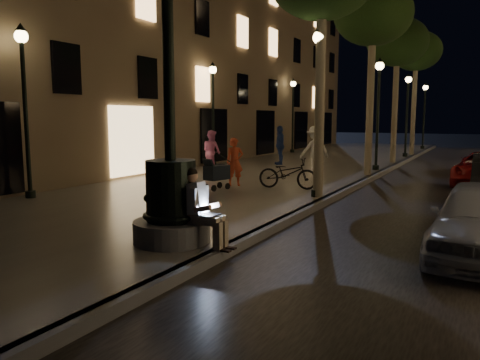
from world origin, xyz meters
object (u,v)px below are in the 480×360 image
Objects in this scene: lamp_curb_d at (424,107)px; lamp_left_b at (213,101)px; stroller at (216,173)px; pedestrian_white at (315,149)px; fountain_lamppost at (171,187)px; pedestrian_pink at (212,151)px; seated_man_laptop at (200,205)px; lamp_curb_a at (318,90)px; tree_third at (398,43)px; lamp_left_a at (24,89)px; lamp_left_c at (293,106)px; pedestrian_red at (235,162)px; tree_far at (416,52)px; lamp_curb_b at (378,100)px; bicycle at (288,173)px; tree_second at (373,16)px; pedestrian_blue at (280,145)px.

lamp_left_b is at bearing -111.53° from lamp_curb_d.
stroller is 0.57× the size of pedestrian_white.
fountain_lamppost is 2.97× the size of pedestrian_pink.
seated_man_laptop is 6.53m from stroller.
lamp_curb_a reaches higher than stroller.
stroller is (-3.10, 5.75, -0.18)m from seated_man_laptop.
lamp_curb_a is 2.75× the size of pedestrian_pink.
seated_man_laptop is 0.19× the size of tree_third.
pedestrian_pink is (1.23, 7.85, -2.16)m from lamp_left_a.
lamp_left_a and lamp_left_c have the same top height.
lamp_left_b is (-7.10, -18.00, 0.00)m from lamp_curb_d.
pedestrian_red is (3.98, -15.19, -2.23)m from lamp_left_c.
lamp_left_b is at bearing -120.89° from tree_far.
lamp_curb_b is at bearing -123.17° from pedestrian_pink.
pedestrian_red is at bearing -113.42° from lamp_curb_b.
tree_far reaches higher than lamp_curb_d.
lamp_curb_b is (-0.08, -10.00, -3.20)m from tree_far.
lamp_left_b is 8.04m from bicycle.
tree_far is 3.96× the size of bicycle.
pedestrian_white is at bearing -173.39° from tree_second.
pedestrian_pink is 5.37m from bicycle.
pedestrian_red reaches higher than seated_man_laptop.
seated_man_laptop is 0.74× the size of pedestrian_blue.
lamp_left_c is at bearing 131.59° from lamp_curb_b.
tree_second is 3.69m from lamp_curb_b.
lamp_left_b is (-7.01, 12.00, 2.31)m from seated_man_laptop.
lamp_curb_b is at bearing 89.65° from seated_man_laptop.
lamp_curb_a is 8.00m from lamp_curb_b.
tree_far is at bearing 88.14° from fountain_lamppost.
lamp_curb_b is 2.55× the size of pedestrian_blue.
lamp_left_b reaches higher than seated_man_laptop.
pedestrian_white reaches higher than pedestrian_red.
bicycle is at bearing 49.37° from stroller.
tree_third reaches higher than pedestrian_pink.
pedestrian_pink is at bearing -106.24° from lamp_curb_d.
pedestrian_pink is at bearing 81.08° from lamp_left_a.
lamp_curb_a is 1.00× the size of lamp_left_b.
lamp_curb_a is at bearing -40.20° from lamp_left_b.
stroller is at bearing -57.96° from lamp_left_b.
tree_second reaches higher than lamp_left_a.
lamp_left_a reaches higher than seated_man_laptop.
seated_man_laptop is 11.92m from pedestrian_white.
tree_second is 12.71m from lamp_left_a.
lamp_curb_a is at bearing 19.50° from stroller.
fountain_lamppost is 0.68m from seated_man_laptop.
tree_far is (0.78, 24.00, 5.22)m from fountain_lamppost.
lamp_curb_a is 7.34m from pedestrian_pink.
pedestrian_red is (0.07, 1.06, 0.25)m from stroller.
lamp_curb_b is 1.00× the size of lamp_curb_d.
pedestrian_red is 1.85m from bicycle.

